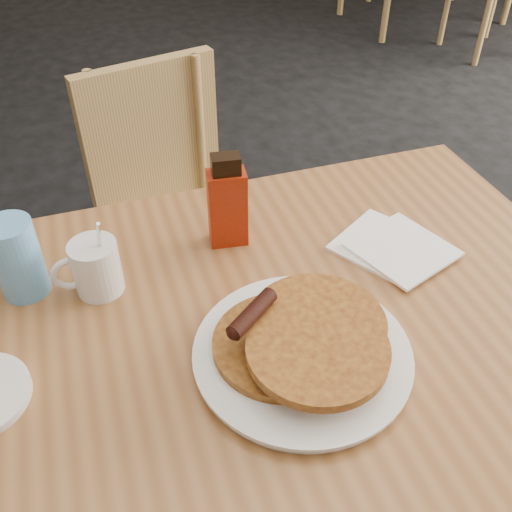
{
  "coord_description": "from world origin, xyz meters",
  "views": [
    {
      "loc": [
        -0.27,
        -0.63,
        1.4
      ],
      "look_at": [
        -0.01,
        0.03,
        0.8
      ],
      "focal_mm": 40.0,
      "sensor_mm": 36.0,
      "label": 1
    }
  ],
  "objects_px": {
    "main_table": "(255,341)",
    "chair_main_far": "(165,196)",
    "pancake_plate": "(303,347)",
    "coffee_mug": "(95,267)",
    "blue_tumbler": "(17,258)",
    "syrup_bottle": "(227,204)"
  },
  "relations": [
    {
      "from": "main_table",
      "to": "chair_main_far",
      "type": "xyz_separation_m",
      "value": [
        0.02,
        0.75,
        -0.2
      ]
    },
    {
      "from": "pancake_plate",
      "to": "coffee_mug",
      "type": "height_order",
      "value": "coffee_mug"
    },
    {
      "from": "pancake_plate",
      "to": "blue_tumbler",
      "type": "bearing_deg",
      "value": 140.89
    },
    {
      "from": "pancake_plate",
      "to": "blue_tumbler",
      "type": "xyz_separation_m",
      "value": [
        -0.36,
        0.29,
        0.04
      ]
    },
    {
      "from": "blue_tumbler",
      "to": "coffee_mug",
      "type": "bearing_deg",
      "value": -20.34
    },
    {
      "from": "chair_main_far",
      "to": "syrup_bottle",
      "type": "relative_size",
      "value": 4.85
    },
    {
      "from": "pancake_plate",
      "to": "blue_tumbler",
      "type": "distance_m",
      "value": 0.47
    },
    {
      "from": "main_table",
      "to": "coffee_mug",
      "type": "bearing_deg",
      "value": 142.34
    },
    {
      "from": "blue_tumbler",
      "to": "main_table",
      "type": "bearing_deg",
      "value": -32.37
    },
    {
      "from": "syrup_bottle",
      "to": "coffee_mug",
      "type": "bearing_deg",
      "value": -159.17
    },
    {
      "from": "main_table",
      "to": "syrup_bottle",
      "type": "xyz_separation_m",
      "value": [
        0.03,
        0.21,
        0.12
      ]
    },
    {
      "from": "main_table",
      "to": "blue_tumbler",
      "type": "relative_size",
      "value": 9.27
    },
    {
      "from": "pancake_plate",
      "to": "syrup_bottle",
      "type": "xyz_separation_m",
      "value": [
        -0.01,
        0.3,
        0.06
      ]
    },
    {
      "from": "syrup_bottle",
      "to": "chair_main_far",
      "type": "bearing_deg",
      "value": 101.07
    },
    {
      "from": "syrup_bottle",
      "to": "blue_tumbler",
      "type": "relative_size",
      "value": 1.3
    },
    {
      "from": "pancake_plate",
      "to": "syrup_bottle",
      "type": "relative_size",
      "value": 1.8
    },
    {
      "from": "chair_main_far",
      "to": "coffee_mug",
      "type": "relative_size",
      "value": 5.87
    },
    {
      "from": "blue_tumbler",
      "to": "syrup_bottle",
      "type": "bearing_deg",
      "value": 0.55
    },
    {
      "from": "coffee_mug",
      "to": "chair_main_far",
      "type": "bearing_deg",
      "value": 83.48
    },
    {
      "from": "coffee_mug",
      "to": "syrup_bottle",
      "type": "relative_size",
      "value": 0.83
    },
    {
      "from": "main_table",
      "to": "syrup_bottle",
      "type": "height_order",
      "value": "syrup_bottle"
    },
    {
      "from": "main_table",
      "to": "coffee_mug",
      "type": "relative_size",
      "value": 8.61
    }
  ]
}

